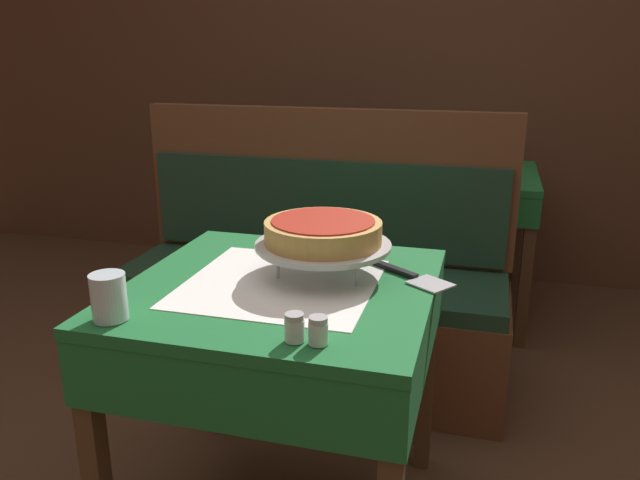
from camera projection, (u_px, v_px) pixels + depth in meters
dining_table_front at (282, 323)px, 1.63m from camera, size 0.77×0.77×0.73m
dining_table_rear at (456, 191)px, 3.06m from camera, size 0.75×0.75×0.73m
booth_bench at (313, 303)px, 2.51m from camera, size 1.52×0.50×1.07m
back_wall_panel at (407, 66)px, 3.49m from camera, size 6.00×0.04×2.40m
pizza_pan_stand at (323, 247)px, 1.63m from camera, size 0.36×0.36×0.09m
deep_dish_pizza at (323, 231)px, 1.62m from camera, size 0.31×0.31×0.06m
pizza_server at (406, 274)px, 1.64m from camera, size 0.27×0.21×0.01m
water_glass_near at (109, 297)px, 1.36m from camera, size 0.08×0.08×0.11m
salt_shaker at (294, 328)px, 1.27m from camera, size 0.04×0.04×0.06m
pepper_shaker at (318, 331)px, 1.26m from camera, size 0.04×0.04×0.06m
condiment_caddy at (482, 161)px, 3.00m from camera, size 0.13×0.13×0.17m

